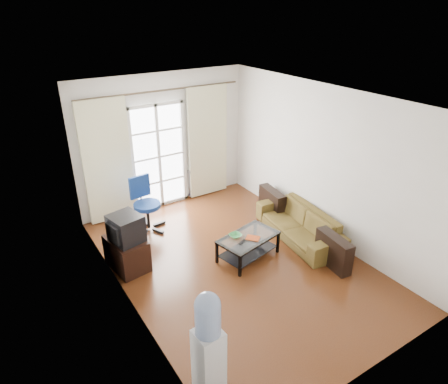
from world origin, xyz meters
The scene contains 20 objects.
floor centered at (0.00, 0.00, 0.00)m, with size 5.20×5.20×0.00m, color #5A2F15.
ceiling centered at (0.00, 0.00, 2.70)m, with size 5.20×5.20×0.00m, color white.
wall_back centered at (0.00, 2.60, 1.35)m, with size 3.60×0.02×2.70m, color white.
wall_front centered at (0.00, -2.60, 1.35)m, with size 3.60×0.02×2.70m, color white.
wall_left centered at (-1.80, 0.00, 1.35)m, with size 0.02×5.20×2.70m, color white.
wall_right centered at (1.80, 0.00, 1.35)m, with size 0.02×5.20×2.70m, color white.
french_door centered at (-0.15, 2.54, 1.07)m, with size 1.16×0.06×2.15m.
curtain_rod centered at (0.00, 2.50, 2.38)m, with size 0.04×0.04×3.30m, color #4C3F2D.
curtain_left centered at (-1.20, 2.48, 1.20)m, with size 0.90×0.07×2.35m, color beige.
curtain_right centered at (0.95, 2.48, 1.20)m, with size 0.90×0.07×2.35m, color beige.
radiator centered at (0.80, 2.50, 0.33)m, with size 0.64×0.12×0.64m, color gray.
sofa centered at (1.40, 0.02, 0.27)m, with size 0.97×1.95×0.55m, color brown.
coffee_table centered at (0.25, 0.00, 0.26)m, with size 1.10×0.77×0.41m.
bowl centered at (0.06, 0.11, 0.43)m, with size 0.21×0.21×0.05m, color #2C7B47.
book centered at (0.21, -0.14, 0.42)m, with size 0.26×0.27×0.02m, color #AA2414.
remote centered at (0.06, -0.09, 0.42)m, with size 0.15×0.04×0.02m, color black.
tv_stand centered at (-1.53, 0.83, 0.26)m, with size 0.47×0.71×0.52m, color black.
crt_tv centered at (-1.53, 0.78, 0.74)m, with size 0.55×0.55×0.43m.
task_chair centered at (-0.79, 1.79, 0.30)m, with size 0.77×0.77×1.02m.
water_cooler centered at (-1.60, -1.85, 0.71)m, with size 0.31×0.29×1.36m.
Camera 1 is at (-3.09, -4.47, 3.89)m, focal length 32.00 mm.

